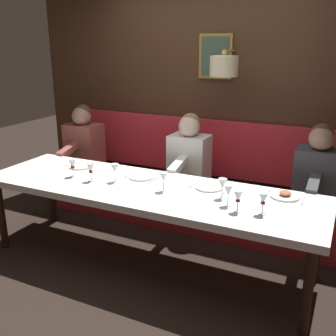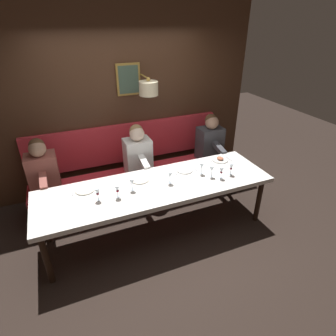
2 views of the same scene
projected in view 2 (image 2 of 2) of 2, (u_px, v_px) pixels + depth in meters
ground_plane at (158, 229)px, 3.92m from camera, size 12.00×12.00×0.00m
dining_table at (157, 189)px, 3.59m from camera, size 0.90×3.01×0.74m
banquette_bench at (138, 184)px, 4.53m from camera, size 0.52×3.21×0.45m
back_wall_panel at (124, 106)px, 4.45m from camera, size 0.59×4.41×2.90m
diner_nearest at (210, 139)px, 4.68m from camera, size 0.60×0.40×0.79m
diner_near at (138, 152)px, 4.25m from camera, size 0.60×0.40×0.79m
diner_middle at (42, 168)px, 3.79m from camera, size 0.60×0.40×0.79m
place_setting_0 at (140, 179)px, 3.66m from camera, size 0.24×0.32×0.01m
place_setting_1 at (85, 190)px, 3.45m from camera, size 0.24×0.33×0.01m
place_setting_2 at (220, 159)px, 4.15m from camera, size 0.24×0.32×0.05m
place_setting_3 at (185, 170)px, 3.89m from camera, size 0.24×0.33×0.01m
wine_glass_0 at (117, 189)px, 3.27m from camera, size 0.07×0.07×0.16m
wine_glass_1 at (170, 175)px, 3.55m from camera, size 0.07×0.07×0.16m
wine_glass_2 at (132, 182)px, 3.40m from camera, size 0.07×0.07×0.16m
wine_glass_3 at (202, 166)px, 3.76m from camera, size 0.07×0.07×0.16m
wine_glass_4 at (221, 170)px, 3.66m from camera, size 0.07×0.07×0.16m
wine_glass_5 at (212, 169)px, 3.69m from camera, size 0.07×0.07×0.16m
wine_glass_6 at (231, 167)px, 3.74m from camera, size 0.07×0.07×0.16m
wine_glass_7 at (97, 192)px, 3.22m from camera, size 0.07×0.07×0.16m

